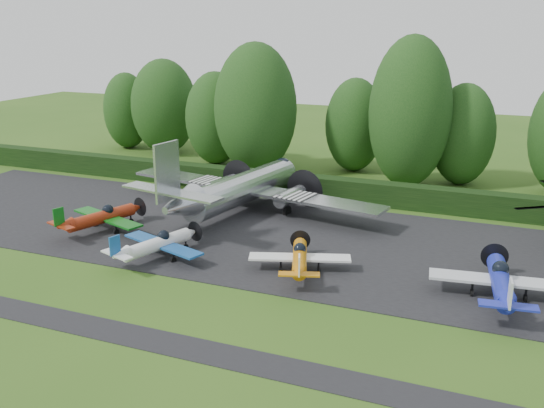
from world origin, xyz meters
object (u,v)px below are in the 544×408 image
at_px(light_plane_white, 157,244).
at_px(light_plane_orange, 300,258).
at_px(transport_plane, 241,188).
at_px(light_plane_red, 102,217).
at_px(light_plane_blue, 501,281).

xyz_separation_m(light_plane_white, light_plane_orange, (9.52, 1.33, -0.04)).
distance_m(transport_plane, light_plane_red, 11.21).
distance_m(light_plane_white, light_plane_orange, 9.62).
bearing_deg(light_plane_white, light_plane_red, 136.37).
height_order(light_plane_orange, light_plane_blue, light_plane_blue).
height_order(light_plane_red, light_plane_orange, light_plane_red).
bearing_deg(light_plane_orange, light_plane_red, -167.85).
distance_m(transport_plane, light_plane_blue, 22.39).
distance_m(light_plane_red, light_plane_orange, 16.47).
xyz_separation_m(light_plane_red, light_plane_blue, (28.15, -1.44, 0.12)).
bearing_deg(transport_plane, light_plane_white, -105.69).
bearing_deg(light_plane_white, light_plane_orange, -10.64).
xyz_separation_m(transport_plane, light_plane_blue, (20.31, -9.39, -0.88)).
relative_size(light_plane_white, light_plane_blue, 0.86).
bearing_deg(light_plane_orange, light_plane_white, -153.40).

